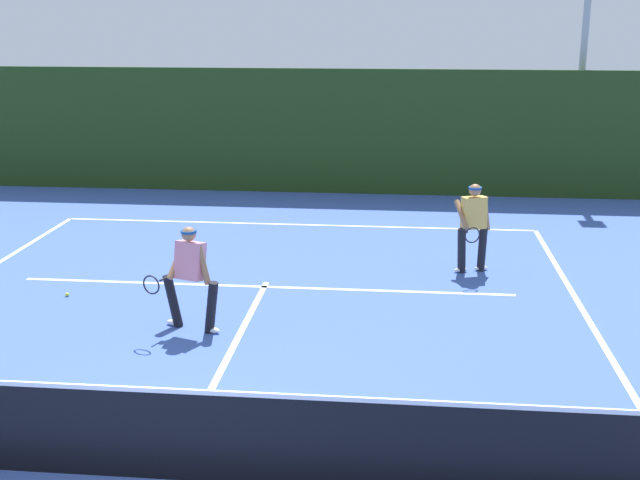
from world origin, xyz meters
The scene contains 10 objects.
ground_plane centered at (0.00, 0.00, 0.00)m, with size 80.00×80.00×0.00m, color #3F5DB0.
court_line_baseline_far centered at (0.00, 10.54, 0.00)m, with size 10.72×0.10×0.01m, color white.
court_line_service centered at (0.00, 6.15, 0.00)m, with size 8.74×0.10×0.01m, color white.
court_line_centre centered at (0.00, 3.20, 0.00)m, with size 0.10×6.40×0.01m, color white.
tennis_net centered at (0.00, 0.00, 0.53)m, with size 11.74×0.09×1.09m.
player_near centered at (-0.76, 4.08, 0.89)m, with size 1.08×0.85×1.62m.
player_far centered at (3.70, 7.42, 0.92)m, with size 0.71×0.91×1.67m.
tennis_ball centered at (-3.27, 5.32, 0.03)m, with size 0.07×0.07×0.07m, color #D1E033.
back_fence_windscreen centered at (0.00, 14.03, 1.64)m, with size 22.45×0.12×3.28m, color #213B15.
light_pole centered at (6.96, 14.84, 4.05)m, with size 0.55×0.44×6.49m.
Camera 1 is at (2.36, -7.23, 4.67)m, focal length 45.53 mm.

